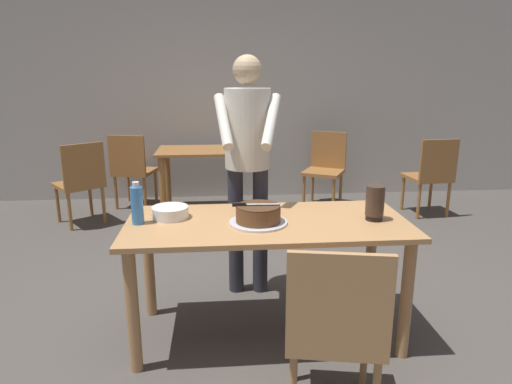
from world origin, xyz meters
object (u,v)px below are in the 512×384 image
(main_dining_table, at_px, (267,239))
(chair_near_side, at_px, (335,326))
(cake_on_platter, at_px, (258,215))
(background_chair_2, at_px, (325,166))
(background_chair_1, at_px, (431,174))
(hurricane_lamp, at_px, (375,203))
(background_chair_3, at_px, (132,168))
(background_chair_0, at_px, (81,180))
(water_bottle, at_px, (137,205))
(person_cutting_cake, at_px, (248,150))
(plate_stack, at_px, (170,212))
(wine_glass_near, at_px, (373,194))
(background_table, at_px, (201,163))
(cake_knife, at_px, (246,204))

(main_dining_table, relative_size, chair_near_side, 1.85)
(cake_on_platter, xyz_separation_m, background_chair_2, (1.08, 2.85, -0.31))
(cake_on_platter, distance_m, background_chair_1, 3.20)
(hurricane_lamp, distance_m, background_chair_3, 3.54)
(background_chair_0, bearing_deg, background_chair_1, -0.05)
(water_bottle, bearing_deg, person_cutting_cake, 40.44)
(plate_stack, bearing_deg, wine_glass_near, 2.86)
(hurricane_lamp, distance_m, chair_near_side, 0.90)
(plate_stack, relative_size, background_chair_3, 0.24)
(plate_stack, height_order, hurricane_lamp, hurricane_lamp)
(main_dining_table, xyz_separation_m, water_bottle, (-0.76, 0.01, 0.23))
(main_dining_table, height_order, background_chair_2, background_chair_2)
(person_cutting_cake, distance_m, background_chair_3, 2.68)
(plate_stack, xyz_separation_m, background_chair_2, (1.60, 2.70, -0.29))
(chair_near_side, height_order, background_chair_0, same)
(hurricane_lamp, relative_size, background_chair_1, 0.23)
(main_dining_table, relative_size, water_bottle, 6.68)
(water_bottle, bearing_deg, background_table, 84.15)
(wine_glass_near, bearing_deg, plate_stack, -177.14)
(wine_glass_near, relative_size, background_chair_1, 0.16)
(background_chair_2, distance_m, background_chair_3, 2.34)
(background_chair_0, xyz_separation_m, background_chair_2, (2.77, 0.52, 0.00))
(water_bottle, bearing_deg, background_chair_2, 57.48)
(main_dining_table, relative_size, background_chair_1, 1.85)
(main_dining_table, xyz_separation_m, background_chair_3, (-1.31, 2.89, -0.14))
(cake_on_platter, relative_size, background_chair_1, 0.38)
(cake_knife, bearing_deg, background_table, 97.33)
(plate_stack, relative_size, background_table, 0.22)
(cake_knife, xyz_separation_m, wine_glass_near, (0.83, 0.21, -0.01))
(chair_near_side, relative_size, background_chair_3, 1.00)
(main_dining_table, xyz_separation_m, plate_stack, (-0.58, 0.11, 0.15))
(water_bottle, xyz_separation_m, background_table, (0.27, 2.67, -0.29))
(wine_glass_near, bearing_deg, background_chair_1, 55.93)
(main_dining_table, bearing_deg, person_cutting_cake, 97.28)
(background_chair_1, bearing_deg, cake_on_platter, -133.19)
(background_table, bearing_deg, person_cutting_cake, -79.05)
(main_dining_table, height_order, hurricane_lamp, hurricane_lamp)
(main_dining_table, distance_m, background_table, 2.73)
(person_cutting_cake, bearing_deg, wine_glass_near, -28.62)
(cake_knife, relative_size, background_chair_0, 0.30)
(background_chair_2, bearing_deg, wine_glass_near, -97.11)
(water_bottle, height_order, background_chair_3, water_bottle)
(cake_knife, height_order, background_table, cake_knife)
(wine_glass_near, xyz_separation_m, chair_near_side, (-0.47, -0.92, -0.36))
(background_chair_2, bearing_deg, background_chair_3, 177.73)
(cake_knife, bearing_deg, water_bottle, 175.31)
(background_table, relative_size, background_chair_2, 1.11)
(main_dining_table, height_order, cake_knife, cake_knife)
(main_dining_table, height_order, background_chair_3, background_chair_3)
(cake_knife, height_order, background_chair_0, background_chair_0)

